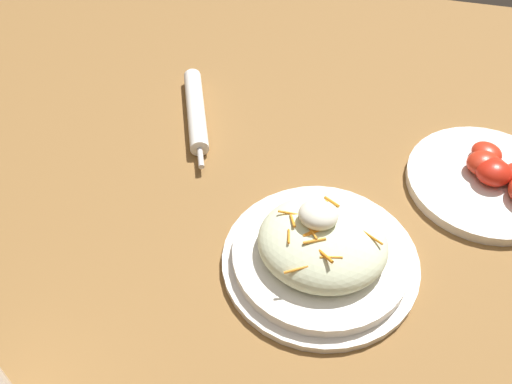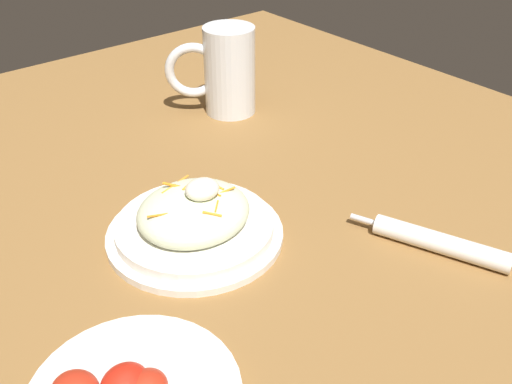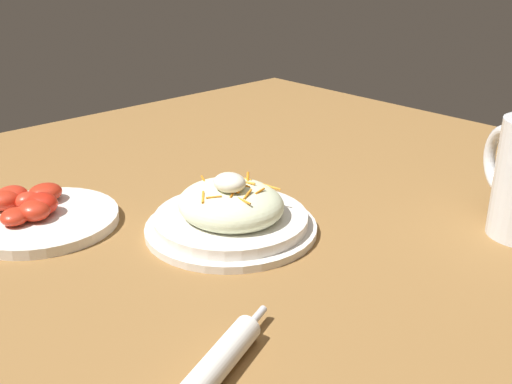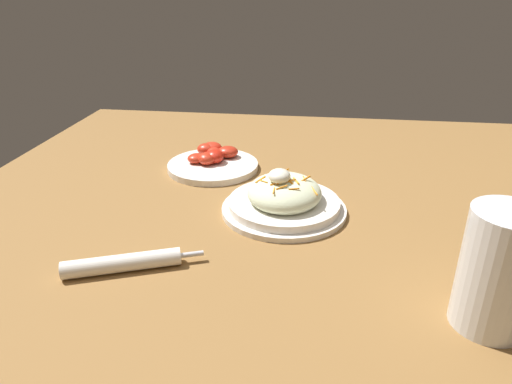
% 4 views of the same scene
% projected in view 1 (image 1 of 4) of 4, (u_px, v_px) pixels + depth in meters
% --- Properties ---
extents(ground_plane, '(1.43, 1.43, 0.00)m').
position_uv_depth(ground_plane, '(284.00, 282.00, 0.68)').
color(ground_plane, olive).
extents(salad_plate, '(0.24, 0.24, 0.09)m').
position_uv_depth(salad_plate, '(321.00, 250.00, 0.68)').
color(salad_plate, white).
rests_on(salad_plate, ground_plane).
extents(napkin_roll, '(0.09, 0.20, 0.03)m').
position_uv_depth(napkin_roll, '(196.00, 111.00, 0.87)').
color(napkin_roll, white).
rests_on(napkin_roll, ground_plane).
extents(tomato_plate, '(0.21, 0.21, 0.05)m').
position_uv_depth(tomato_plate, '(494.00, 177.00, 0.77)').
color(tomato_plate, white).
rests_on(tomato_plate, ground_plane).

